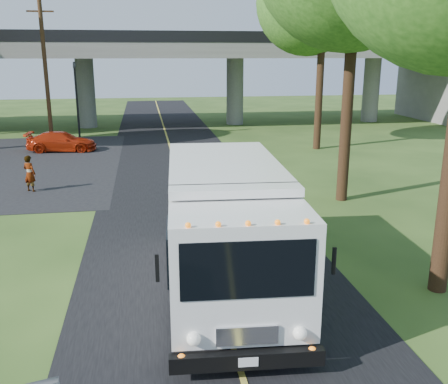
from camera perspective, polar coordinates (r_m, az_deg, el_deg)
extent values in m
plane|color=#2D4819|center=(11.09, 0.34, -15.37)|extent=(120.00, 120.00, 0.00)
cube|color=black|center=(20.26, -4.31, -0.84)|extent=(7.00, 90.00, 0.02)
cube|color=gold|center=(20.26, -4.32, -0.78)|extent=(0.12, 90.00, 0.01)
cube|color=slate|center=(41.42, -7.23, 15.79)|extent=(50.00, 9.00, 1.20)
cube|color=black|center=(37.04, -7.01, 17.24)|extent=(50.00, 0.25, 0.80)
cube|color=black|center=(45.83, -7.49, 16.86)|extent=(50.00, 0.25, 0.80)
cube|color=slate|center=(49.26, 24.00, 11.04)|extent=(4.00, 10.00, 6.00)
cylinder|color=slate|center=(41.73, -15.48, 10.82)|extent=(1.40, 1.40, 5.40)
cylinder|color=slate|center=(42.18, 1.26, 11.41)|extent=(1.40, 1.40, 5.40)
cylinder|color=slate|center=(45.88, 16.46, 11.12)|extent=(1.40, 1.40, 5.40)
cylinder|color=black|center=(35.80, -16.46, 9.91)|extent=(0.14, 0.14, 5.20)
imported|color=black|center=(35.68, -16.70, 13.10)|extent=(0.18, 0.22, 1.10)
cylinder|color=#472D19|center=(33.93, -19.68, 12.60)|extent=(0.26, 0.26, 9.00)
cube|color=#472D19|center=(34.00, -20.27, 18.81)|extent=(1.60, 0.10, 0.10)
cylinder|color=#382314|center=(20.05, 13.93, 9.77)|extent=(0.44, 0.44, 7.70)
cylinder|color=#382314|center=(31.32, 10.82, 10.88)|extent=(0.44, 0.44, 6.65)
sphere|color=#265616|center=(31.33, 11.29, 19.79)|extent=(5.58, 5.58, 5.58)
sphere|color=#265616|center=(31.16, 12.51, 20.31)|extent=(4.96, 4.96, 4.96)
cube|color=white|center=(12.88, -0.11, -1.74)|extent=(2.98, 5.07, 2.51)
cube|color=white|center=(9.69, 1.86, -8.42)|extent=(2.80, 2.17, 2.29)
cube|color=black|center=(8.66, 2.73, -8.84)|extent=(2.35, 0.23, 1.06)
cube|color=black|center=(9.39, 2.70, -18.61)|extent=(2.80, 0.37, 0.31)
cube|color=white|center=(13.01, 0.08, -8.81)|extent=(3.08, 6.64, 0.20)
cylinder|color=black|center=(10.39, -4.81, -14.50)|extent=(0.37, 1.02, 1.01)
cylinder|color=black|center=(10.65, 7.92, -13.81)|extent=(0.37, 1.02, 1.01)
cylinder|color=black|center=(14.65, -5.12, -5.31)|extent=(0.37, 1.02, 1.01)
cylinder|color=black|center=(14.83, 3.76, -5.01)|extent=(0.37, 1.02, 1.01)
imported|color=#AD240A|center=(31.84, -18.06, 5.50)|extent=(4.20, 1.97, 1.18)
imported|color=gray|center=(22.75, -21.33, 1.97)|extent=(0.69, 0.62, 1.58)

